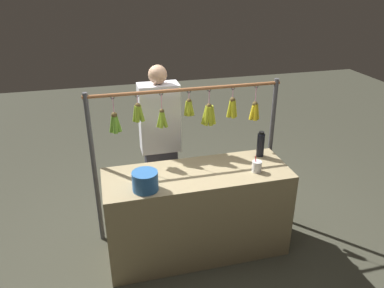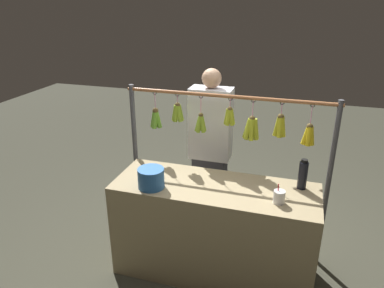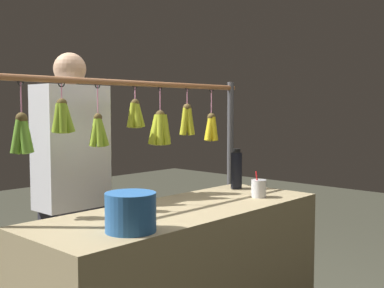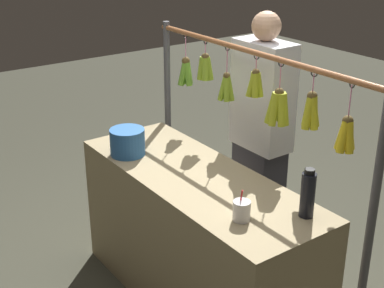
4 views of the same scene
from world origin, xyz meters
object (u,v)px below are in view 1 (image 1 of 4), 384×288
at_px(water_bottle, 261,144).
at_px(vendor_person, 160,146).
at_px(blue_bucket, 145,181).
at_px(drink_cup, 257,166).

xyz_separation_m(water_bottle, vendor_person, (0.89, -0.51, -0.15)).
bearing_deg(water_bottle, blue_bucket, 16.20).
bearing_deg(drink_cup, blue_bucket, 3.20).
bearing_deg(water_bottle, drink_cup, 61.02).
bearing_deg(blue_bucket, water_bottle, -163.80).
bearing_deg(water_bottle, vendor_person, -29.72).
distance_m(water_bottle, drink_cup, 0.33).
distance_m(blue_bucket, vendor_person, 0.89).
xyz_separation_m(water_bottle, drink_cup, (0.16, 0.28, -0.07)).
distance_m(water_bottle, blue_bucket, 1.21).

